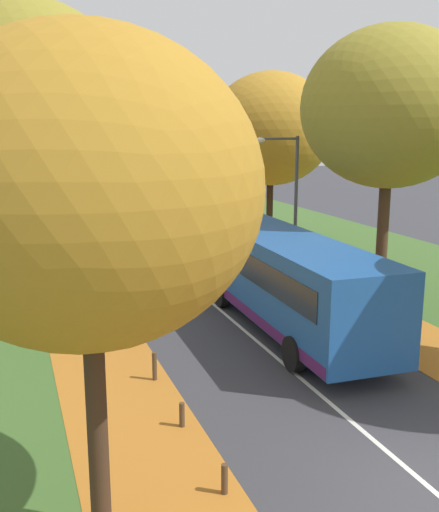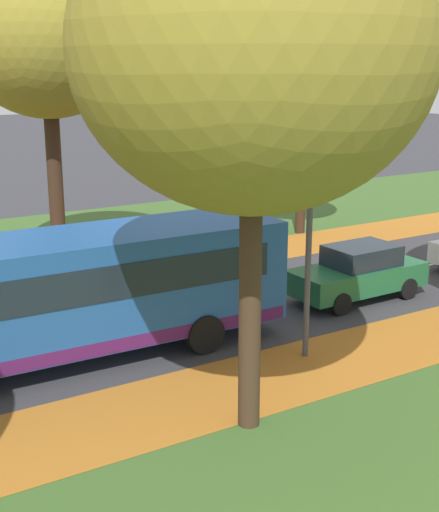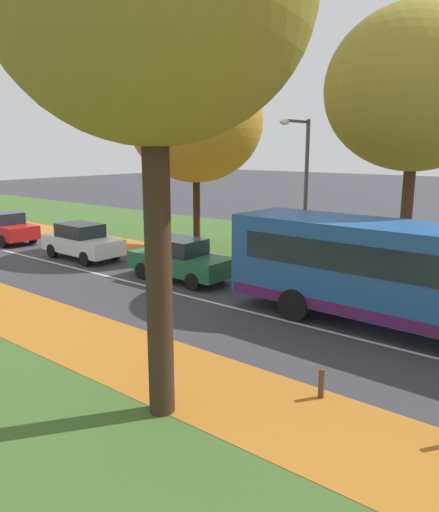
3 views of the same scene
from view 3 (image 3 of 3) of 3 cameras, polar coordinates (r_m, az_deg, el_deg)
leaf_litter_left at (r=12.79m, az=-10.40°, el=-11.03°), size 2.80×60.00×0.00m
grass_verge_right at (r=26.58m, az=3.76°, el=1.41°), size 12.00×90.00×0.01m
leaf_litter_right at (r=19.67m, az=10.31°, el=-2.66°), size 2.80×60.00×0.00m
road_centre_line at (r=19.96m, az=-11.69°, el=-2.53°), size 0.12×80.00×0.01m
tree_right_near at (r=19.27m, az=21.59°, el=17.35°), size 6.27×6.27×9.83m
tree_right_mid at (r=24.44m, az=-2.73°, el=15.11°), size 6.38×6.38×9.10m
bollard_fifth at (r=10.70m, az=11.56°, el=-14.10°), size 0.12×0.12×0.64m
streetlamp_right at (r=18.25m, az=9.36°, el=8.10°), size 1.89×0.28×6.00m
bus at (r=14.49m, az=20.93°, el=-1.80°), size 2.84×10.46×2.98m
car_green_lead at (r=19.24m, az=-4.54°, el=-0.38°), size 1.83×4.22×1.62m
car_white_following at (r=23.72m, az=-15.44°, el=1.64°), size 1.87×4.25×1.62m
car_red_third_in_line at (r=29.23m, az=-23.26°, el=3.03°), size 1.94×4.28×1.62m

